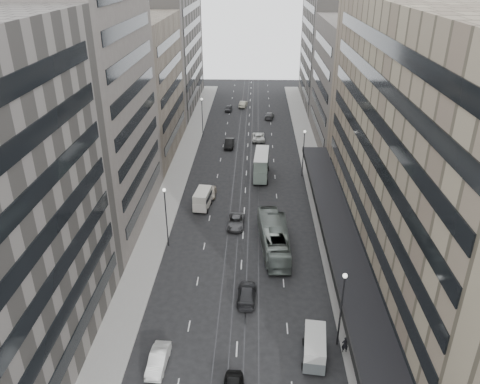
# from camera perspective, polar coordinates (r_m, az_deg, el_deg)

# --- Properties ---
(ground) EXTENTS (220.00, 220.00, 0.00)m
(ground) POSITION_cam_1_polar(r_m,az_deg,el_deg) (51.71, -0.12, -13.93)
(ground) COLOR black
(ground) RESTS_ON ground
(sidewalk_right) EXTENTS (4.00, 125.00, 0.15)m
(sidewalk_right) POSITION_cam_1_polar(r_m,az_deg,el_deg) (84.58, 8.97, 2.66)
(sidewalk_right) COLOR gray
(sidewalk_right) RESTS_ON ground
(sidewalk_left) EXTENTS (4.00, 125.00, 0.15)m
(sidewalk_left) POSITION_cam_1_polar(r_m,az_deg,el_deg) (84.99, -7.32, 2.89)
(sidewalk_left) COLOR gray
(sidewalk_left) RESTS_ON ground
(department_store) EXTENTS (19.20, 60.00, 30.00)m
(department_store) POSITION_cam_1_polar(r_m,az_deg,el_deg) (54.76, 23.32, 4.37)
(department_store) COLOR gray
(department_store) RESTS_ON ground
(building_right_mid) EXTENTS (15.00, 28.00, 24.00)m
(building_right_mid) POSITION_cam_1_polar(r_m,az_deg,el_deg) (96.13, 14.29, 12.53)
(building_right_mid) COLOR #544E49
(building_right_mid) RESTS_ON ground
(building_right_far) EXTENTS (15.00, 32.00, 28.00)m
(building_right_far) POSITION_cam_1_polar(r_m,az_deg,el_deg) (124.72, 11.68, 16.70)
(building_right_far) COLOR #645F5A
(building_right_far) RESTS_ON ground
(building_left_b) EXTENTS (15.00, 26.00, 34.00)m
(building_left_b) POSITION_cam_1_polar(r_m,az_deg,el_deg) (64.98, -19.11, 10.19)
(building_left_b) COLOR #544E49
(building_left_b) RESTS_ON ground
(building_left_c) EXTENTS (15.00, 28.00, 25.00)m
(building_left_c) POSITION_cam_1_polar(r_m,az_deg,el_deg) (91.00, -13.01, 12.25)
(building_left_c) COLOR #706657
(building_left_c) RESTS_ON ground
(building_left_d) EXTENTS (15.00, 38.00, 28.00)m
(building_left_d) POSITION_cam_1_polar(r_m,az_deg,el_deg) (122.31, -9.28, 16.71)
(building_left_d) COLOR #645F5A
(building_left_d) RESTS_ON ground
(lamp_right_near) EXTENTS (0.44, 0.44, 8.32)m
(lamp_right_near) POSITION_cam_1_polar(r_m,az_deg,el_deg) (45.28, 12.32, -12.91)
(lamp_right_near) COLOR #262628
(lamp_right_near) RESTS_ON ground
(lamp_right_far) EXTENTS (0.44, 0.44, 8.32)m
(lamp_right_far) POSITION_cam_1_polar(r_m,az_deg,el_deg) (80.11, 7.77, 5.35)
(lamp_right_far) COLOR #262628
(lamp_right_far) RESTS_ON ground
(lamp_left_near) EXTENTS (0.44, 0.44, 8.32)m
(lamp_left_near) POSITION_cam_1_polar(r_m,az_deg,el_deg) (59.76, -9.04, -2.26)
(lamp_left_near) COLOR #262628
(lamp_left_near) RESTS_ON ground
(lamp_left_far) EXTENTS (0.44, 0.44, 8.32)m
(lamp_left_far) POSITION_cam_1_polar(r_m,az_deg,el_deg) (99.28, -4.64, 9.59)
(lamp_left_far) COLOR #262628
(lamp_left_far) RESTS_ON ground
(bus_near) EXTENTS (2.87, 11.40, 3.16)m
(bus_near) POSITION_cam_1_polar(r_m,az_deg,el_deg) (59.77, 4.58, -6.00)
(bus_near) COLOR gray
(bus_near) RESTS_ON ground
(bus_far) EXTENTS (3.77, 11.85, 3.24)m
(bus_far) POSITION_cam_1_polar(r_m,az_deg,el_deg) (60.86, 3.92, -5.29)
(bus_far) COLOR gray
(bus_far) RESTS_ON ground
(double_decker) EXTENTS (2.87, 8.22, 4.43)m
(double_decker) POSITION_cam_1_polar(r_m,az_deg,el_deg) (80.06, 2.62, 3.38)
(double_decker) COLOR gray
(double_decker) RESTS_ON ground
(vw_microbus) EXTENTS (2.59, 4.90, 2.54)m
(vw_microbus) POSITION_cam_1_polar(r_m,az_deg,el_deg) (46.01, 9.08, -18.12)
(vw_microbus) COLOR #4F5556
(vw_microbus) RESTS_ON ground
(panel_van) EXTENTS (2.67, 4.72, 2.84)m
(panel_van) POSITION_cam_1_polar(r_m,az_deg,el_deg) (70.25, -4.58, -0.82)
(panel_van) COLOR silver
(panel_van) RESTS_ON ground
(sedan_1) EXTENTS (1.75, 4.45, 1.44)m
(sedan_1) POSITION_cam_1_polar(r_m,az_deg,el_deg) (45.92, -9.94, -19.52)
(sedan_1) COLOR silver
(sedan_1) RESTS_ON ground
(sedan_2) EXTENTS (2.37, 4.85, 1.33)m
(sedan_2) POSITION_cam_1_polar(r_m,az_deg,el_deg) (65.69, -0.51, -3.66)
(sedan_2) COLOR #535255
(sedan_2) RESTS_ON ground
(sedan_3) EXTENTS (2.21, 5.09, 1.46)m
(sedan_3) POSITION_cam_1_polar(r_m,az_deg,el_deg) (52.38, 0.82, -12.29)
(sedan_3) COLOR black
(sedan_3) RESTS_ON ground
(sedan_4) EXTENTS (1.63, 3.91, 1.32)m
(sedan_4) POSITION_cam_1_polar(r_m,az_deg,el_deg) (74.21, -3.54, -0.02)
(sedan_4) COLOR #C0B29F
(sedan_4) RESTS_ON ground
(sedan_5) EXTENTS (1.78, 4.95, 1.63)m
(sedan_5) POSITION_cam_1_polar(r_m,az_deg,el_deg) (94.33, -1.30, 5.96)
(sedan_5) COLOR black
(sedan_5) RESTS_ON ground
(sedan_6) EXTENTS (2.63, 5.55, 1.53)m
(sedan_6) POSITION_cam_1_polar(r_m,az_deg,el_deg) (98.34, 2.26, 6.77)
(sedan_6) COLOR white
(sedan_6) RESTS_ON ground
(sedan_7) EXTENTS (2.58, 5.10, 1.42)m
(sedan_7) POSITION_cam_1_polar(r_m,az_deg,el_deg) (113.15, 3.61, 9.32)
(sedan_7) COLOR #4E4E50
(sedan_7) RESTS_ON ground
(sedan_8) EXTENTS (1.80, 4.11, 1.38)m
(sedan_8) POSITION_cam_1_polar(r_m,az_deg,el_deg) (118.74, -1.39, 10.16)
(sedan_8) COLOR #2A2A2D
(sedan_8) RESTS_ON ground
(sedan_9) EXTENTS (2.24, 4.87, 1.55)m
(sedan_9) POSITION_cam_1_polar(r_m,az_deg,el_deg) (122.33, 0.40, 10.69)
(sedan_9) COLOR #BBB69B
(sedan_9) RESTS_ON ground
(pedestrian) EXTENTS (0.66, 0.46, 1.74)m
(pedestrian) POSITION_cam_1_polar(r_m,az_deg,el_deg) (47.28, 12.67, -17.69)
(pedestrian) COLOR black
(pedestrian) RESTS_ON sidewalk_right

